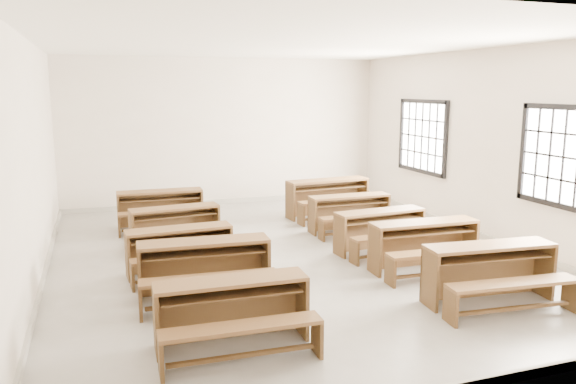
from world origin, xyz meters
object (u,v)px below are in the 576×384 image
object	(u,v)px
desk_set_7	(381,228)
desk_set_1	(205,265)
desk_set_8	(350,211)
desk_set_4	(161,206)
desk_set_9	(329,195)
desk_set_6	(425,242)
desk_set_2	(180,247)
desk_set_3	(176,224)
desk_set_5	(491,270)
desk_set_0	(233,308)

from	to	relation	value
desk_set_7	desk_set_1	bearing A→B (deg)	-164.80
desk_set_7	desk_set_8	bearing A→B (deg)	82.01
desk_set_4	desk_set_9	size ratio (longest dim) A/B	0.90
desk_set_6	desk_set_1	bearing A→B (deg)	-177.19
desk_set_2	desk_set_3	bearing A→B (deg)	81.44
desk_set_1	desk_set_3	distance (m)	2.45
desk_set_4	desk_set_7	world-z (taller)	desk_set_4
desk_set_2	desk_set_3	size ratio (longest dim) A/B	0.99
desk_set_3	desk_set_7	xyz separation A→B (m)	(3.01, -1.39, 0.01)
desk_set_5	desk_set_9	distance (m)	4.89
desk_set_6	desk_set_0	bearing A→B (deg)	-153.28
desk_set_1	desk_set_3	size ratio (longest dim) A/B	1.10
desk_set_0	desk_set_1	distance (m)	1.40
desk_set_5	desk_set_9	size ratio (longest dim) A/B	0.96
desk_set_0	desk_set_6	bearing A→B (deg)	26.53
desk_set_4	desk_set_8	size ratio (longest dim) A/B	1.06
desk_set_4	desk_set_9	xyz separation A→B (m)	(3.29, -0.17, 0.03)
desk_set_0	desk_set_7	xyz separation A→B (m)	(2.98, 2.46, -0.01)
desk_set_9	desk_set_6	bearing A→B (deg)	-94.82
desk_set_7	desk_set_9	distance (m)	2.55
desk_set_0	desk_set_4	xyz separation A→B (m)	(-0.12, 5.17, 0.00)
desk_set_1	desk_set_5	distance (m)	3.45
desk_set_4	desk_set_5	xyz separation A→B (m)	(3.31, -5.06, 0.01)
desk_set_6	desk_set_7	world-z (taller)	desk_set_6
desk_set_5	desk_set_1	bearing A→B (deg)	163.27
desk_set_1	desk_set_7	world-z (taller)	desk_set_1
desk_set_1	desk_set_7	xyz separation A→B (m)	(3.00, 1.06, -0.03)
desk_set_7	desk_set_8	size ratio (longest dim) A/B	1.03
desk_set_7	desk_set_8	world-z (taller)	desk_set_7
desk_set_0	desk_set_8	size ratio (longest dim) A/B	1.05
desk_set_4	desk_set_6	xyz separation A→B (m)	(3.25, -3.73, 0.01)
desk_set_5	desk_set_4	bearing A→B (deg)	128.30
desk_set_5	desk_set_2	bearing A→B (deg)	150.69
desk_set_0	desk_set_7	world-z (taller)	desk_set_0
desk_set_4	desk_set_7	bearing A→B (deg)	-39.58
desk_set_3	desk_set_0	bearing A→B (deg)	-95.29
desk_set_1	desk_set_0	bearing A→B (deg)	-85.67
desk_set_1	desk_set_5	xyz separation A→B (m)	(3.20, -1.28, -0.00)
desk_set_3	desk_set_5	xyz separation A→B (m)	(3.22, -3.73, 0.04)
desk_set_7	desk_set_6	bearing A→B (deg)	-85.96
desk_set_2	desk_set_5	distance (m)	4.06
desk_set_0	desk_set_7	bearing A→B (deg)	41.30
desk_set_0	desk_set_2	world-z (taller)	desk_set_0
desk_set_1	desk_set_6	size ratio (longest dim) A/B	1.04
desk_set_1	desk_set_9	bearing A→B (deg)	52.36
desk_set_2	desk_set_8	world-z (taller)	desk_set_8
desk_set_3	desk_set_9	world-z (taller)	desk_set_9
desk_set_3	desk_set_1	bearing A→B (deg)	-95.36
desk_set_0	desk_set_9	distance (m)	5.92
desk_set_9	desk_set_5	bearing A→B (deg)	-93.98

